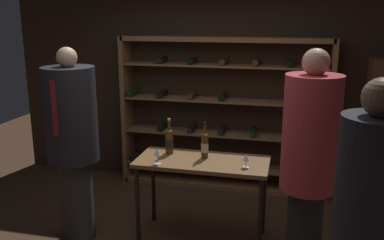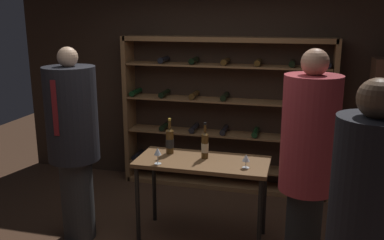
# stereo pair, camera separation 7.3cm
# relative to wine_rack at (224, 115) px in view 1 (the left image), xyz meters

# --- Properties ---
(back_wall) EXTENTS (5.66, 0.10, 2.76)m
(back_wall) POSITION_rel_wine_rack_xyz_m (-0.16, 0.21, 0.38)
(back_wall) COLOR #332319
(back_wall) RESTS_ON ground
(wine_rack) EXTENTS (2.73, 0.32, 2.01)m
(wine_rack) POSITION_rel_wine_rack_xyz_m (0.00, 0.00, 0.00)
(wine_rack) COLOR brown
(wine_rack) RESTS_ON ground
(tasting_table) EXTENTS (1.32, 0.60, 0.86)m
(tasting_table) POSITION_rel_wine_rack_xyz_m (0.01, -1.39, -0.23)
(tasting_table) COLOR brown
(tasting_table) RESTS_ON ground
(person_guest_khaki) EXTENTS (0.45, 0.45, 2.03)m
(person_guest_khaki) POSITION_rel_wine_rack_xyz_m (1.01, -1.91, 0.13)
(person_guest_khaki) COLOR black
(person_guest_khaki) RESTS_ON ground
(person_bystander_red_print) EXTENTS (0.51, 0.52, 1.98)m
(person_bystander_red_print) POSITION_rel_wine_rack_xyz_m (-1.24, -1.69, 0.10)
(person_bystander_red_print) COLOR #2D2D2D
(person_bystander_red_print) RESTS_ON ground
(person_host_in_suit) EXTENTS (0.41, 0.41, 1.96)m
(person_host_in_suit) POSITION_rel_wine_rack_xyz_m (1.31, -2.92, 0.09)
(person_host_in_suit) COLOR #2E2E2E
(person_host_in_suit) RESTS_ON ground
(display_cabinet) EXTENTS (0.44, 0.36, 1.81)m
(display_cabinet) POSITION_rel_wine_rack_xyz_m (1.91, -0.24, -0.09)
(display_cabinet) COLOR #4C2D1E
(display_cabinet) RESTS_ON ground
(wine_bottle_green_slim) EXTENTS (0.07, 0.07, 0.37)m
(wine_bottle_green_slim) POSITION_rel_wine_rack_xyz_m (0.02, -1.33, 0.00)
(wine_bottle_green_slim) COLOR #4C3314
(wine_bottle_green_slim) RESTS_ON tasting_table
(wine_bottle_red_label) EXTENTS (0.08, 0.08, 0.38)m
(wine_bottle_red_label) POSITION_rel_wine_rack_xyz_m (-0.37, -1.27, 0.00)
(wine_bottle_red_label) COLOR #4C3314
(wine_bottle_red_label) RESTS_ON tasting_table
(wine_glass_stemmed_center) EXTENTS (0.07, 0.07, 0.13)m
(wine_glass_stemmed_center) POSITION_rel_wine_rack_xyz_m (0.46, -1.51, -0.04)
(wine_glass_stemmed_center) COLOR silver
(wine_glass_stemmed_center) RESTS_ON tasting_table
(wine_glass_stemmed_right) EXTENTS (0.07, 0.07, 0.17)m
(wine_glass_stemmed_right) POSITION_rel_wine_rack_xyz_m (-0.38, -1.61, -0.01)
(wine_glass_stemmed_right) COLOR silver
(wine_glass_stemmed_right) RESTS_ON tasting_table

